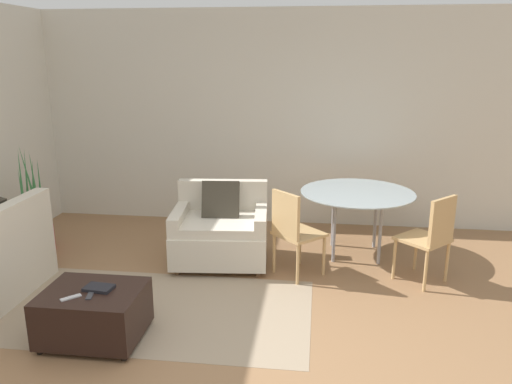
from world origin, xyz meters
The scene contains 12 objects.
ground_plane centered at (0.00, 0.00, 0.00)m, with size 20.00×20.00×0.00m, color #936B47.
wall_back centered at (0.00, 3.41, 1.38)m, with size 12.00×0.06×2.75m.
area_rug centered at (-0.63, 0.82, 0.00)m, with size 2.70×1.47×0.01m.
armchair centered at (-0.28, 1.97, 0.34)m, with size 1.06×0.92×0.89m.
ottoman centered at (-0.98, 0.31, 0.23)m, with size 0.76×0.61×0.42m.
book_stack centered at (-0.93, 0.34, 0.43)m, with size 0.23×0.16×0.03m.
tv_remote_primary centered at (-1.08, 0.18, 0.42)m, with size 0.14×0.14×0.01m.
tv_remote_secondary centered at (-0.95, 0.24, 0.42)m, with size 0.07×0.15×0.01m.
potted_plant centered at (-2.45, 1.99, 0.26)m, with size 0.41×0.41×1.26m.
dining_table centered at (1.18, 2.35, 0.67)m, with size 1.25×1.25×0.73m.
dining_chair_near_left centered at (0.51, 1.68, 0.52)m, with size 0.59×0.59×0.90m.
dining_chair_near_right centered at (1.84, 1.68, 0.52)m, with size 0.59×0.59×0.90m.
Camera 1 is at (0.73, -3.02, 2.18)m, focal length 35.00 mm.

